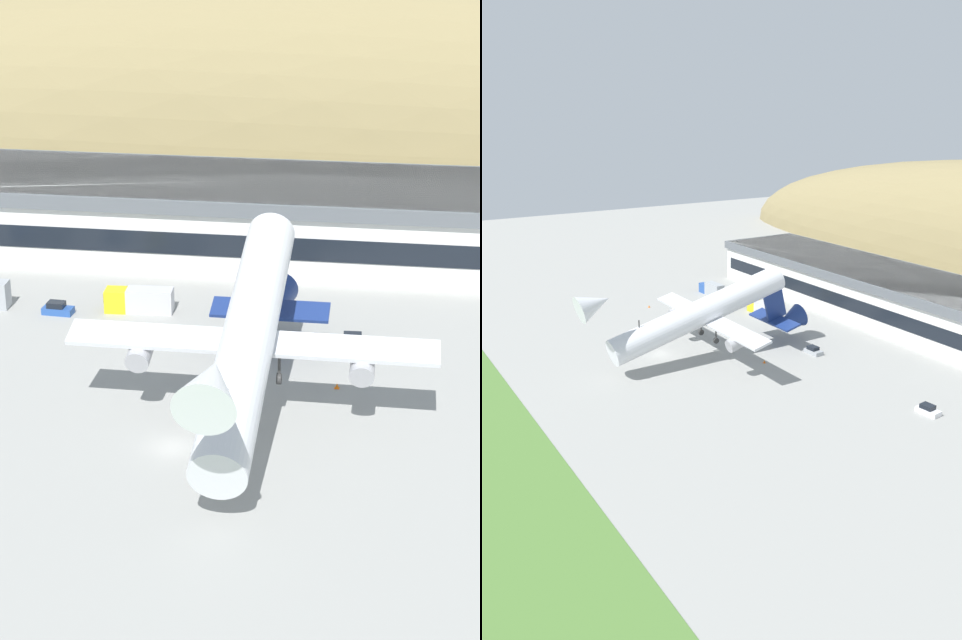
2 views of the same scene
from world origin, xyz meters
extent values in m
plane|color=gray|center=(0.00, 0.00, 0.00)|extent=(368.73, 368.73, 0.00)
cube|color=white|center=(1.96, 53.85, 5.23)|extent=(90.10, 21.69, 10.45)
cube|color=#565B60|center=(1.96, 53.85, 9.51)|extent=(91.30, 22.89, 1.88)
cube|color=black|center=(1.96, 42.96, 4.70)|extent=(86.49, 0.16, 2.93)
cylinder|color=silver|center=(6.21, 5.17, 9.10)|extent=(4.90, 36.20, 13.38)
cone|color=silver|center=(6.21, -14.96, 14.06)|extent=(4.80, 6.38, 5.95)
cone|color=navy|center=(6.21, 25.78, 4.03)|extent=(4.80, 7.33, 6.19)
cube|color=navy|center=(6.21, 21.97, 9.22)|extent=(0.50, 6.31, 9.31)
cube|color=navy|center=(6.21, 22.21, 4.91)|extent=(12.74, 3.42, 1.17)
cube|color=silver|center=(6.21, 6.92, 7.81)|extent=(34.86, 3.60, 1.30)
cylinder|color=#9E9EA3|center=(-4.25, 6.40, 6.39)|extent=(2.30, 4.05, 3.09)
cylinder|color=#9E9EA3|center=(16.67, 6.40, 6.39)|extent=(2.30, 4.05, 3.09)
cylinder|color=#2D2D2D|center=(3.52, 6.92, 5.37)|extent=(0.28, 0.28, 2.20)
cylinder|color=#2D2D2D|center=(3.52, 6.92, 4.27)|extent=(0.45, 1.10, 1.10)
cylinder|color=#2D2D2D|center=(8.91, 6.92, 5.37)|extent=(0.28, 0.28, 2.20)
cylinder|color=#2D2D2D|center=(8.91, 6.92, 4.27)|extent=(0.45, 1.10, 1.10)
cylinder|color=#2D2D2D|center=(6.21, -7.09, 8.92)|extent=(0.22, 0.22, 1.98)
cylinder|color=#2D2D2D|center=(6.21, -7.09, 7.93)|extent=(0.30, 0.82, 0.82)
cube|color=#999EA3|center=(15.23, 25.04, 0.39)|extent=(3.70, 2.08, 0.79)
cube|color=black|center=(15.05, 25.03, 1.11)|extent=(2.06, 1.71, 0.64)
cube|color=#264C99|center=(-19.85, 29.19, 0.42)|extent=(3.72, 1.91, 0.83)
cube|color=black|center=(-20.03, 29.20, 1.17)|extent=(2.08, 1.55, 0.68)
cube|color=silver|center=(44.18, 23.36, 0.40)|extent=(3.77, 2.13, 0.80)
cube|color=black|center=(44.00, 23.34, 1.13)|extent=(2.12, 1.72, 0.66)
cube|color=#264C99|center=(-33.32, 29.86, 1.21)|extent=(2.80, 2.34, 2.42)
cube|color=black|center=(-34.71, 29.81, 1.65)|extent=(0.15, 1.91, 1.07)
cube|color=#999EA3|center=(-29.08, 30.01, 1.65)|extent=(5.85, 2.45, 3.29)
cube|color=gold|center=(-13.23, 31.21, 1.36)|extent=(2.70, 2.57, 2.72)
cube|color=black|center=(-14.55, 31.13, 1.85)|extent=(0.19, 2.07, 1.20)
cube|color=#B7B7BC|center=(-9.21, 31.42, 1.43)|extent=(5.60, 2.72, 2.87)
cube|color=orange|center=(-29.12, 11.70, 0.01)|extent=(0.52, 0.52, 0.03)
cone|color=orange|center=(-29.12, 11.70, 0.31)|extent=(0.40, 0.40, 0.55)
cube|color=orange|center=(14.03, 14.25, 0.01)|extent=(0.52, 0.52, 0.03)
cone|color=orange|center=(14.03, 14.25, 0.31)|extent=(0.40, 0.40, 0.55)
camera|label=1|loc=(18.48, -83.12, 48.41)|focal=60.00mm
camera|label=2|loc=(100.21, -49.63, 43.60)|focal=35.00mm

